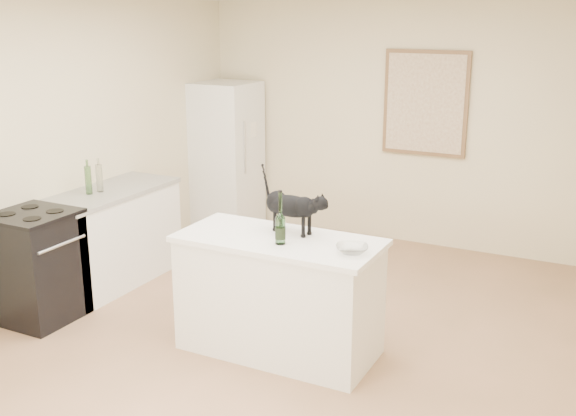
{
  "coord_description": "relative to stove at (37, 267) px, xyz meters",
  "views": [
    {
      "loc": [
        2.33,
        -4.41,
        2.49
      ],
      "look_at": [
        0.15,
        -0.15,
        1.12
      ],
      "focal_mm": 43.17,
      "sensor_mm": 36.0,
      "label": 1
    }
  ],
  "objects": [
    {
      "name": "island_base",
      "position": [
        2.05,
        0.4,
        -0.02
      ],
      "size": [
        1.44,
        0.67,
        0.86
      ],
      "primitive_type": "cube",
      "color": "white",
      "rests_on": "floor"
    },
    {
      "name": "black_cat",
      "position": [
        2.07,
        0.56,
        0.63
      ],
      "size": [
        0.54,
        0.24,
        0.36
      ],
      "primitive_type": null,
      "rotation": [
        0.0,
        0.0,
        -0.17
      ],
      "color": "black",
      "rests_on": "island_top"
    },
    {
      "name": "artwork_frame",
      "position": [
        2.25,
        3.32,
        1.1
      ],
      "size": [
        0.9,
        0.03,
        1.1
      ],
      "primitive_type": "cube",
      "color": "brown",
      "rests_on": "wall_back"
    },
    {
      "name": "floor",
      "position": [
        1.95,
        0.6,
        -0.45
      ],
      "size": [
        5.5,
        5.5,
        0.0
      ],
      "primitive_type": "plane",
      "color": "#A67758",
      "rests_on": "ground"
    },
    {
      "name": "counter_bottle_cluster",
      "position": [
        -0.04,
        0.78,
        0.58
      ],
      "size": [
        0.09,
        0.17,
        0.25
      ],
      "color": "#9DA79A",
      "rests_on": "left_countertop"
    },
    {
      "name": "wall_back",
      "position": [
        1.95,
        3.35,
        0.85
      ],
      "size": [
        4.5,
        0.0,
        4.5
      ],
      "primitive_type": "plane",
      "rotation": [
        1.57,
        0.0,
        0.0
      ],
      "color": "beige",
      "rests_on": "ground"
    },
    {
      "name": "island_top",
      "position": [
        2.05,
        0.4,
        0.43
      ],
      "size": [
        1.5,
        0.7,
        0.04
      ],
      "primitive_type": "cube",
      "color": "white",
      "rests_on": "island_base"
    },
    {
      "name": "fridge",
      "position": [
        0.0,
        2.95,
        0.4
      ],
      "size": [
        0.68,
        0.68,
        1.7
      ],
      "primitive_type": "cube",
      "color": "white",
      "rests_on": "floor"
    },
    {
      "name": "left_countertop",
      "position": [
        0.0,
        0.9,
        0.43
      ],
      "size": [
        0.62,
        1.44,
        0.04
      ],
      "primitive_type": "cube",
      "color": "gray",
      "rests_on": "left_cabinets"
    },
    {
      "name": "wine_bottle",
      "position": [
        2.12,
        0.29,
        0.62
      ],
      "size": [
        0.09,
        0.09,
        0.34
      ],
      "primitive_type": "cylinder",
      "rotation": [
        0.0,
        0.0,
        0.22
      ],
      "color": "#235622",
      "rests_on": "island_top"
    },
    {
      "name": "stove",
      "position": [
        0.0,
        0.0,
        0.0
      ],
      "size": [
        0.6,
        0.6,
        0.9
      ],
      "primitive_type": "cube",
      "color": "black",
      "rests_on": "floor"
    },
    {
      "name": "wall_left",
      "position": [
        -0.3,
        0.6,
        0.85
      ],
      "size": [
        0.0,
        5.5,
        5.5
      ],
      "primitive_type": "plane",
      "rotation": [
        1.57,
        0.0,
        1.57
      ],
      "color": "beige",
      "rests_on": "ground"
    },
    {
      "name": "left_cabinets",
      "position": [
        0.0,
        0.9,
        -0.02
      ],
      "size": [
        0.6,
        1.4,
        0.86
      ],
      "primitive_type": "cube",
      "color": "white",
      "rests_on": "floor"
    },
    {
      "name": "fridge_paper",
      "position": [
        0.34,
        2.99,
        0.73
      ],
      "size": [
        0.03,
        0.13,
        0.17
      ],
      "primitive_type": "cube",
      "rotation": [
        0.0,
        0.0,
        -0.22
      ],
      "color": "white",
      "rests_on": "fridge"
    },
    {
      "name": "glass_bowl",
      "position": [
        2.65,
        0.34,
        0.48
      ],
      "size": [
        0.29,
        0.29,
        0.05
      ],
      "primitive_type": "imported",
      "rotation": [
        0.0,
        0.0,
        0.4
      ],
      "color": "silver",
      "rests_on": "island_top"
    },
    {
      "name": "artwork_canvas",
      "position": [
        2.25,
        3.3,
        1.1
      ],
      "size": [
        0.82,
        0.0,
        1.02
      ],
      "primitive_type": "cube",
      "color": "beige",
      "rests_on": "wall_back"
    }
  ]
}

